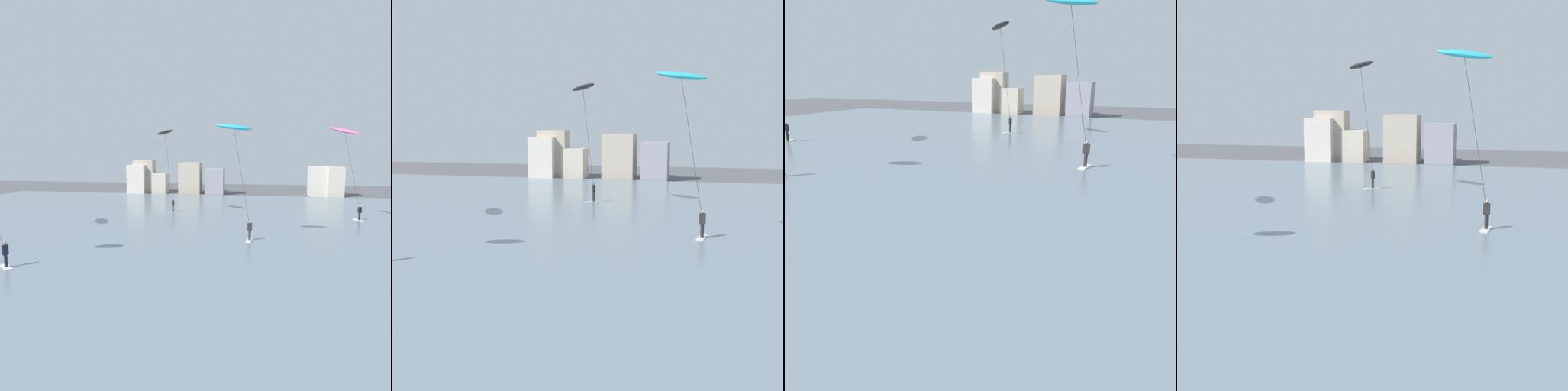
% 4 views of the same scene
% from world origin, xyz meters
% --- Properties ---
extents(water_bay, '(84.00, 52.00, 0.10)m').
position_xyz_m(water_bay, '(0.00, 30.51, 0.05)').
color(water_bay, slate).
rests_on(water_bay, ground).
extents(far_shore_buildings, '(37.86, 4.97, 6.14)m').
position_xyz_m(far_shore_buildings, '(-6.01, 58.78, 2.62)').
color(far_shore_buildings, beige).
rests_on(far_shore_buildings, ground).
extents(kitesurfer_cyan, '(3.14, 1.98, 9.60)m').
position_xyz_m(kitesurfer_cyan, '(0.73, 25.19, 8.28)').
color(kitesurfer_cyan, silver).
rests_on(kitesurfer_cyan, water_bay).
extents(kitesurfer_black, '(3.05, 4.03, 9.95)m').
position_xyz_m(kitesurfer_black, '(-7.91, 36.26, 8.88)').
color(kitesurfer_black, silver).
rests_on(kitesurfer_black, water_bay).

